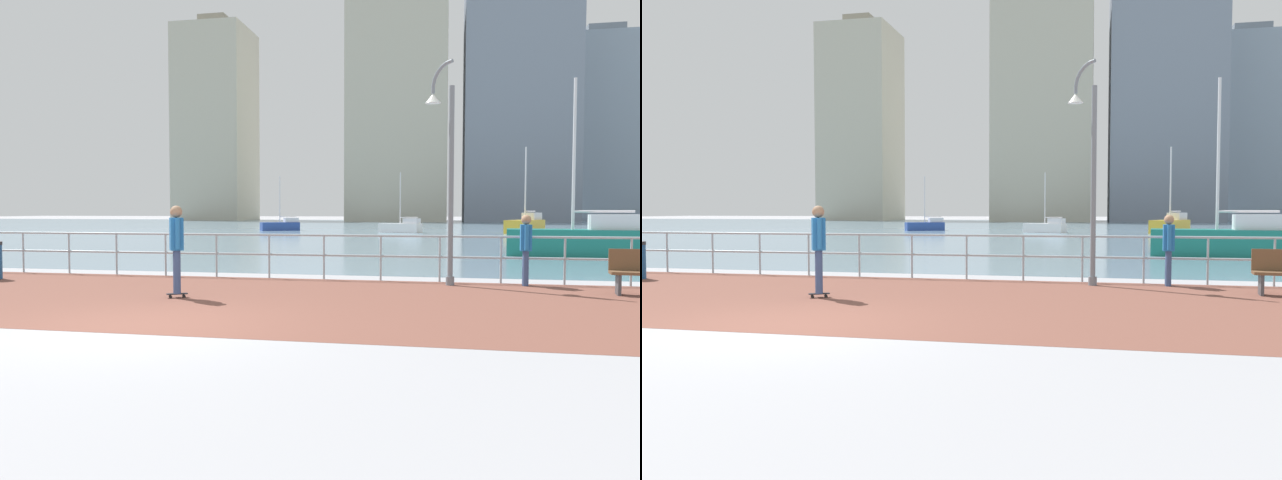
% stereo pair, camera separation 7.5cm
% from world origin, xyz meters
% --- Properties ---
extents(ground, '(220.00, 220.00, 0.00)m').
position_xyz_m(ground, '(0.00, 40.00, 0.00)').
color(ground, '#9E9EA3').
extents(brick_paving, '(28.00, 7.12, 0.01)m').
position_xyz_m(brick_paving, '(0.00, 2.91, 0.00)').
color(brick_paving, brown).
rests_on(brick_paving, ground).
extents(harbor_water, '(180.00, 88.00, 0.00)m').
position_xyz_m(harbor_water, '(0.00, 51.47, 0.00)').
color(harbor_water, '#6B899E').
rests_on(harbor_water, ground).
extents(waterfront_railing, '(25.25, 0.06, 1.12)m').
position_xyz_m(waterfront_railing, '(-0.00, 6.47, 0.77)').
color(waterfront_railing, '#9EADB7').
rests_on(waterfront_railing, ground).
extents(lamppost, '(0.70, 0.62, 5.08)m').
position_xyz_m(lamppost, '(4.31, 5.98, 2.81)').
color(lamppost, slate).
rests_on(lamppost, ground).
extents(skateboarder, '(0.40, 0.52, 1.79)m').
position_xyz_m(skateboarder, '(-0.77, 2.74, 1.08)').
color(skateboarder, black).
rests_on(skateboarder, ground).
extents(bystander, '(0.26, 0.55, 1.60)m').
position_xyz_m(bystander, '(6.10, 6.12, 0.94)').
color(bystander, '#384C7A').
rests_on(bystander, ground).
extents(sailboat_blue, '(3.36, 2.20, 4.54)m').
position_xyz_m(sailboat_blue, '(0.99, 38.28, 0.43)').
color(sailboat_blue, white).
rests_on(sailboat_blue, ground).
extents(sailboat_red, '(3.25, 2.47, 4.48)m').
position_xyz_m(sailboat_red, '(-9.11, 40.94, 0.43)').
color(sailboat_red, '#284799').
rests_on(sailboat_red, ground).
extents(sailboat_teal, '(4.75, 1.87, 6.51)m').
position_xyz_m(sailboat_teal, '(9.06, 15.67, 0.62)').
color(sailboat_teal, '#197266').
rests_on(sailboat_teal, ground).
extents(sailboat_gray, '(3.34, 4.64, 6.34)m').
position_xyz_m(sailboat_gray, '(10.07, 39.37, 0.60)').
color(sailboat_gray, gold).
rests_on(sailboat_gray, ground).
extents(tower_slate, '(11.31, 11.80, 33.44)m').
position_xyz_m(tower_slate, '(-33.46, 89.27, 15.89)').
color(tower_slate, '#B2AD99').
rests_on(tower_slate, ground).
extents(tower_brick, '(14.37, 12.90, 31.63)m').
position_xyz_m(tower_brick, '(29.21, 101.36, 14.99)').
color(tower_brick, '#8493A3').
rests_on(tower_brick, ground).
extents(tower_concrete, '(14.20, 16.66, 34.88)m').
position_xyz_m(tower_concrete, '(-2.85, 85.85, 16.61)').
color(tower_concrete, '#B2AD99').
rests_on(tower_concrete, ground).
extents(tower_steel, '(15.28, 14.23, 37.73)m').
position_xyz_m(tower_steel, '(14.26, 85.81, 18.03)').
color(tower_steel, slate).
rests_on(tower_steel, ground).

